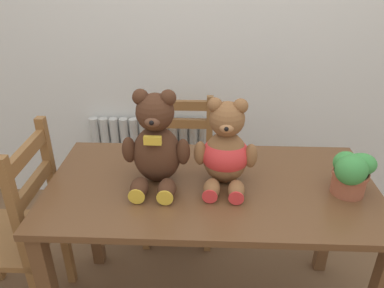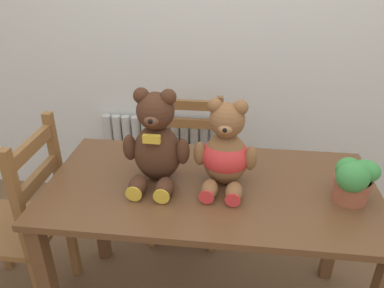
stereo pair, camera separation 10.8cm
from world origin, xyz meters
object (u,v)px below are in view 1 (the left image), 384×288
(wooden_chair_side, at_px, (14,234))
(teddy_bear_right, at_px, (226,151))
(wooden_chair_behind, at_px, (178,167))
(teddy_bear_left, at_px, (156,145))
(potted_plant, at_px, (351,172))

(wooden_chair_side, relative_size, teddy_bear_right, 2.65)
(wooden_chair_behind, relative_size, teddy_bear_left, 2.13)
(wooden_chair_behind, distance_m, wooden_chair_side, 1.00)
(teddy_bear_left, height_order, potted_plant, teddy_bear_left)
(teddy_bear_left, relative_size, potted_plant, 2.14)
(wooden_chair_behind, bearing_deg, wooden_chair_side, 43.69)
(wooden_chair_behind, xyz_separation_m, teddy_bear_right, (0.25, -0.65, 0.48))
(teddy_bear_left, xyz_separation_m, potted_plant, (0.79, -0.06, -0.08))
(teddy_bear_right, height_order, potted_plant, teddy_bear_right)
(teddy_bear_left, bearing_deg, wooden_chair_side, 5.11)
(teddy_bear_right, bearing_deg, wooden_chair_side, 6.71)
(wooden_chair_side, height_order, potted_plant, wooden_chair_side)
(wooden_chair_side, bearing_deg, wooden_chair_behind, -46.31)
(teddy_bear_right, distance_m, potted_plant, 0.51)
(potted_plant, bearing_deg, wooden_chair_behind, 136.78)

